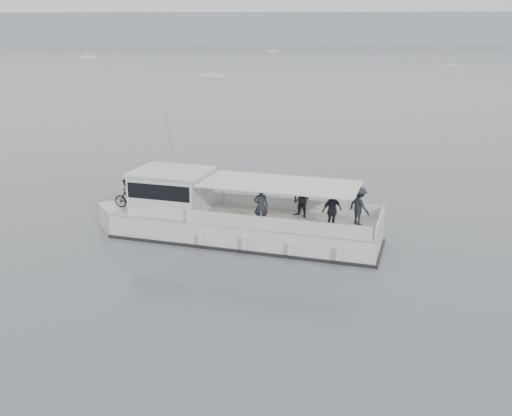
{
  "coord_description": "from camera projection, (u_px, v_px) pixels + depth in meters",
  "views": [
    {
      "loc": [
        4.93,
        -24.65,
        9.46
      ],
      "look_at": [
        3.1,
        0.9,
        1.6
      ],
      "focal_mm": 40.0,
      "sensor_mm": 36.0,
      "label": 1
    }
  ],
  "objects": [
    {
      "name": "moored_fleet",
      "position": [
        318.0,
        60.0,
        203.83
      ],
      "size": [
        359.64,
        345.63,
        9.48
      ],
      "color": "white",
      "rests_on": "ground"
    },
    {
      "name": "tour_boat",
      "position": [
        221.0,
        218.0,
        27.36
      ],
      "size": [
        14.44,
        6.35,
        6.04
      ],
      "rotation": [
        0.0,
        0.0,
        -0.23
      ],
      "color": "white",
      "rests_on": "ground"
    },
    {
      "name": "ground",
      "position": [
        188.0,
        245.0,
        26.62
      ],
      "size": [
        1400.0,
        1400.0,
        0.0
      ],
      "primitive_type": "plane",
      "color": "slate",
      "rests_on": "ground"
    },
    {
      "name": "headland",
      "position": [
        294.0,
        29.0,
        556.51
      ],
      "size": [
        1400.0,
        90.0,
        28.0
      ],
      "primitive_type": "cube",
      "color": "#939EA8",
      "rests_on": "ground"
    }
  ]
}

